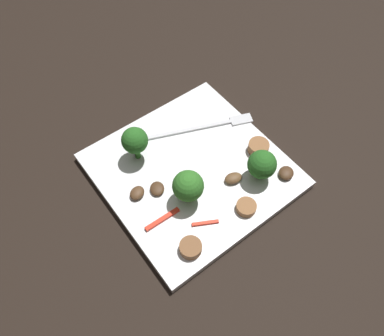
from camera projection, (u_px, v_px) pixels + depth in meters
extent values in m
plane|color=black|center=(192.00, 173.00, 0.57)|extent=(1.40, 1.40, 0.00)
cube|color=white|center=(192.00, 170.00, 0.57)|extent=(0.26, 0.26, 0.01)
cube|color=silver|center=(187.00, 130.00, 0.60)|extent=(0.14, 0.06, 0.00)
cube|color=silver|center=(241.00, 120.00, 0.61)|extent=(0.04, 0.03, 0.00)
cylinder|color=#347525|center=(188.00, 195.00, 0.52)|extent=(0.01, 0.01, 0.02)
sphere|color=#2D6B23|center=(188.00, 186.00, 0.50)|extent=(0.04, 0.04, 0.04)
cylinder|color=#296420|center=(137.00, 151.00, 0.56)|extent=(0.01, 0.01, 0.03)
sphere|color=#235B1E|center=(135.00, 140.00, 0.54)|extent=(0.04, 0.04, 0.04)
cylinder|color=#296420|center=(260.00, 173.00, 0.55)|extent=(0.01, 0.01, 0.02)
sphere|color=#235B1E|center=(262.00, 164.00, 0.53)|extent=(0.04, 0.04, 0.04)
cylinder|color=brown|center=(246.00, 207.00, 0.52)|extent=(0.04, 0.04, 0.01)
cylinder|color=brown|center=(191.00, 248.00, 0.49)|extent=(0.03, 0.03, 0.01)
cylinder|color=brown|center=(258.00, 147.00, 0.57)|extent=(0.03, 0.03, 0.02)
ellipsoid|color=brown|center=(233.00, 178.00, 0.55)|extent=(0.03, 0.02, 0.01)
ellipsoid|color=#422B19|center=(159.00, 191.00, 0.54)|extent=(0.03, 0.03, 0.01)
ellipsoid|color=#4C331E|center=(137.00, 193.00, 0.53)|extent=(0.03, 0.03, 0.01)
ellipsoid|color=#422B19|center=(286.00, 173.00, 0.55)|extent=(0.03, 0.03, 0.01)
cube|color=red|center=(205.00, 223.00, 0.51)|extent=(0.03, 0.02, 0.00)
cube|color=red|center=(162.00, 219.00, 0.51)|extent=(0.05, 0.01, 0.00)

